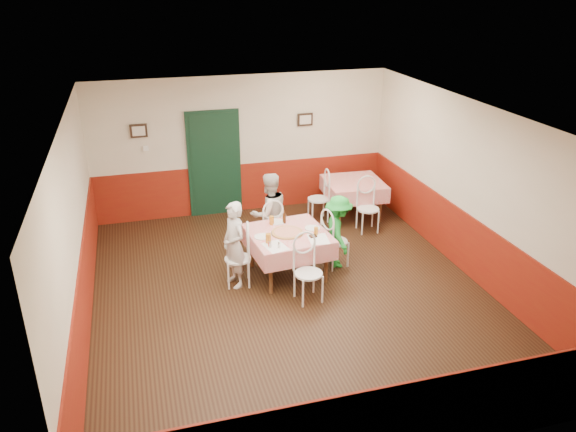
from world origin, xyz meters
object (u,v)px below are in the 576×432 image
object	(u,v)px
chair_second_a	(318,199)
glass_a	(268,238)
wallet	(313,236)
diner_left	(234,245)
chair_right	(335,241)
main_table	(288,254)
beer_bottle	(284,217)
chair_far	(270,229)
glass_c	(272,220)
pizza	(287,232)
diner_far	(269,213)
second_table	(353,199)
chair_left	(238,259)
diner_right	(338,232)
glass_b	(316,231)
chair_second_b	(368,209)
chair_near	(309,274)

from	to	relation	value
chair_second_a	glass_a	size ratio (longest dim) A/B	5.90
wallet	diner_left	world-z (taller)	diner_left
chair_right	wallet	size ratio (longest dim) A/B	8.18
chair_right	main_table	bearing A→B (deg)	79.51
beer_bottle	wallet	bearing A→B (deg)	-65.09
chair_far	main_table	bearing A→B (deg)	92.92
main_table	glass_c	world-z (taller)	glass_c
main_table	wallet	bearing A→B (deg)	-37.42
pizza	diner_far	size ratio (longest dim) A/B	0.34
chair_second_a	diner_left	world-z (taller)	diner_left
second_table	diner_far	xyz separation A→B (m)	(-2.03, -1.09, 0.36)
chair_right	chair_left	bearing A→B (deg)	79.51
diner_far	diner_right	xyz separation A→B (m)	(0.98, -0.81, -0.11)
chair_far	glass_b	distance (m)	1.20
chair_second_b	wallet	size ratio (longest dim) A/B	8.18
chair_right	glass_a	bearing A→B (deg)	90.30
chair_near	diner_right	world-z (taller)	diner_right
pizza	beer_bottle	distance (m)	0.41
chair_near	glass_a	xyz separation A→B (m)	(-0.48, 0.56, 0.39)
second_table	diner_left	xyz separation A→B (m)	(-2.83, -2.07, 0.33)
chair_far	chair_second_b	world-z (taller)	same
main_table	chair_near	distance (m)	0.85
chair_right	wallet	distance (m)	0.69
second_table	diner_right	size ratio (longest dim) A/B	0.90
glass_c	wallet	bearing A→B (deg)	-51.40
main_table	chair_near	world-z (taller)	chair_near
pizza	wallet	world-z (taller)	pizza
chair_left	wallet	size ratio (longest dim) A/B	8.18
main_table	diner_far	bearing A→B (deg)	95.56
chair_second_b	diner_left	world-z (taller)	diner_left
chair_far	diner_right	distance (m)	1.25
diner_left	second_table	bearing A→B (deg)	108.38
chair_far	diner_right	xyz separation A→B (m)	(0.98, -0.76, 0.17)
chair_far	glass_c	xyz separation A→B (m)	(-0.09, -0.46, 0.38)
glass_a	diner_right	distance (m)	1.36
chair_right	glass_c	bearing A→B (deg)	57.55
chair_left	chair_near	distance (m)	1.20
chair_second_b	diner_right	distance (m)	1.56
chair_near	pizza	bearing A→B (deg)	90.24
glass_c	diner_left	bearing A→B (deg)	-146.95
chair_second_b	glass_a	distance (m)	2.81
chair_second_b	pizza	size ratio (longest dim) A/B	1.80
chair_second_a	second_table	bearing A→B (deg)	93.41
main_table	beer_bottle	bearing A→B (deg)	83.61
chair_left	pizza	size ratio (longest dim) A/B	1.80
chair_left	glass_a	world-z (taller)	glass_a
chair_left	beer_bottle	size ratio (longest dim) A/B	4.34
glass_a	diner_far	distance (m)	1.22
main_table	glass_b	bearing A→B (deg)	-24.59
beer_bottle	chair_far	bearing A→B (deg)	104.95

